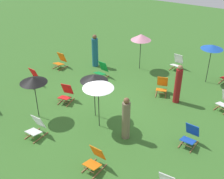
% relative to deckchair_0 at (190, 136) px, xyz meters
% --- Properties ---
extents(ground_plane, '(40.00, 40.00, 0.00)m').
position_rel_deckchair_0_xyz_m(ground_plane, '(-3.93, -0.01, -0.37)').
color(ground_plane, '#386B28').
extents(deckchair_0, '(0.55, 0.80, 0.83)m').
position_rel_deckchair_0_xyz_m(deckchair_0, '(0.00, 0.00, 0.00)').
color(deckchair_0, olive).
rests_on(deckchair_0, ground).
extents(deckchair_1, '(0.53, 0.79, 0.83)m').
position_rel_deckchair_0_xyz_m(deckchair_1, '(-2.25, -2.69, 0.00)').
color(deckchair_1, olive).
rests_on(deckchair_1, ground).
extents(deckchair_2, '(0.58, 0.82, 0.83)m').
position_rel_deckchair_0_xyz_m(deckchair_2, '(-5.48, 2.76, 0.00)').
color(deckchair_2, olive).
rests_on(deckchair_2, ground).
extents(deckchair_3, '(0.61, 0.83, 0.83)m').
position_rel_deckchair_0_xyz_m(deckchair_3, '(-5.59, 0.01, 0.00)').
color(deckchair_3, olive).
rests_on(deckchair_3, ground).
extents(deckchair_4, '(0.67, 0.86, 0.83)m').
position_rel_deckchair_0_xyz_m(deckchair_4, '(-2.21, 2.81, 0.00)').
color(deckchair_4, olive).
rests_on(deckchair_4, ground).
extents(deckchair_6, '(0.53, 0.79, 0.83)m').
position_rel_deckchair_0_xyz_m(deckchair_6, '(-8.04, 2.59, 0.00)').
color(deckchair_6, olive).
rests_on(deckchair_6, ground).
extents(deckchair_7, '(0.56, 0.81, 0.83)m').
position_rel_deckchair_0_xyz_m(deckchair_7, '(-2.49, 5.65, 0.00)').
color(deckchair_7, olive).
rests_on(deckchair_7, ground).
extents(deckchair_11, '(0.56, 0.81, 0.83)m').
position_rel_deckchair_0_xyz_m(deckchair_11, '(-7.96, 0.37, 0.00)').
color(deckchair_11, olive).
rests_on(deckchair_11, ground).
extents(deckchair_12, '(0.51, 0.78, 0.83)m').
position_rel_deckchair_0_xyz_m(deckchair_12, '(-5.02, -2.43, 0.00)').
color(deckchair_12, olive).
rests_on(deckchair_12, ground).
extents(umbrella_0, '(1.06, 1.06, 1.83)m').
position_rel_deckchair_0_xyz_m(umbrella_0, '(-5.82, -1.50, 1.34)').
color(umbrella_0, black).
rests_on(umbrella_0, ground).
extents(umbrella_1, '(1.06, 1.06, 1.97)m').
position_rel_deckchair_0_xyz_m(umbrella_1, '(-4.24, 4.64, 1.43)').
color(umbrella_1, black).
rests_on(umbrella_1, ground).
extents(umbrella_2, '(1.16, 1.16, 1.96)m').
position_rel_deckchair_0_xyz_m(umbrella_2, '(-3.36, -0.75, 1.46)').
color(umbrella_2, black).
rests_on(umbrella_2, ground).
extents(umbrella_3, '(1.08, 1.08, 1.89)m').
position_rel_deckchair_0_xyz_m(umbrella_3, '(-3.87, -0.26, 1.39)').
color(umbrella_3, black).
rests_on(umbrella_3, ground).
extents(umbrella_4, '(1.04, 1.04, 1.97)m').
position_rel_deckchair_0_xyz_m(umbrella_4, '(-0.72, 4.98, 1.49)').
color(umbrella_4, black).
rests_on(umbrella_4, ground).
extents(person_0, '(0.45, 0.45, 1.80)m').
position_rel_deckchair_0_xyz_m(person_0, '(-6.51, 3.73, 0.48)').
color(person_0, '#195972').
rests_on(person_0, ground).
extents(person_1, '(0.41, 0.41, 1.71)m').
position_rel_deckchair_0_xyz_m(person_1, '(-2.15, -0.82, 0.44)').
color(person_1, '#72664C').
rests_on(person_1, ground).
extents(person_2, '(0.35, 0.35, 1.79)m').
position_rel_deckchair_0_xyz_m(person_2, '(-1.38, 2.46, 0.48)').
color(person_2, maroon).
rests_on(person_2, ground).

